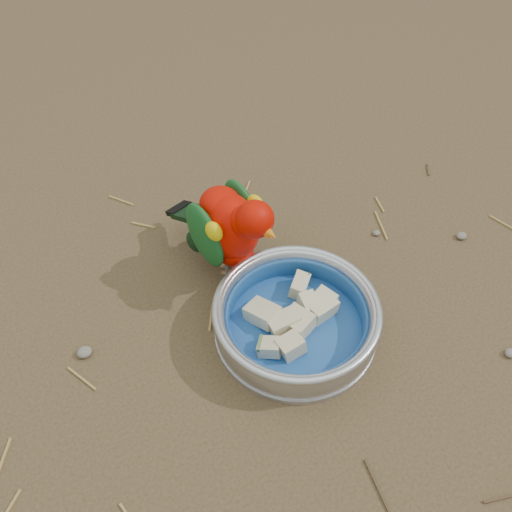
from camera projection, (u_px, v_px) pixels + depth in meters
ground at (322, 350)px, 0.80m from camera, size 60.00×60.00×0.00m
food_bowl at (295, 329)px, 0.82m from camera, size 0.23×0.23×0.02m
bowl_wall at (296, 317)px, 0.80m from camera, size 0.23×0.23×0.04m
fruit_wedges at (296, 320)px, 0.80m from camera, size 0.14×0.14×0.03m
lory_parrot at (230, 233)px, 0.84m from camera, size 0.15×0.23×0.17m
ground_debris at (274, 306)px, 0.85m from camera, size 0.90×0.80×0.01m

